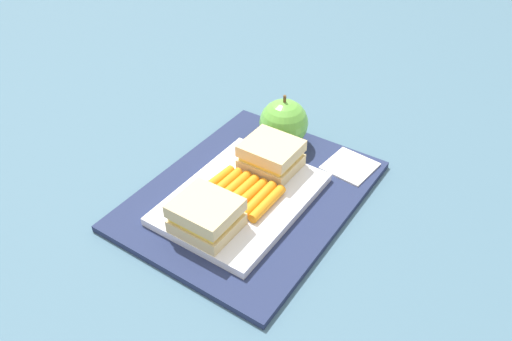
{
  "coord_description": "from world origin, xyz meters",
  "views": [
    {
      "loc": [
        -0.47,
        -0.32,
        0.5
      ],
      "look_at": [
        0.01,
        0.0,
        0.04
      ],
      "focal_mm": 35.94,
      "sensor_mm": 36.0,
      "label": 1
    }
  ],
  "objects": [
    {
      "name": "ground_plane",
      "position": [
        0.0,
        0.0,
        0.0
      ],
      "size": [
        2.4,
        2.4,
        0.0
      ],
      "primitive_type": "plane",
      "color": "#42667A"
    },
    {
      "name": "lunchbag_mat",
      "position": [
        0.0,
        0.0,
        0.01
      ],
      "size": [
        0.36,
        0.28,
        0.01
      ],
      "primitive_type": "cube",
      "color": "navy",
      "rests_on": "ground_plane"
    },
    {
      "name": "food_tray",
      "position": [
        -0.03,
        0.0,
        0.02
      ],
      "size": [
        0.23,
        0.17,
        0.01
      ],
      "primitive_type": "cube",
      "color": "white",
      "rests_on": "lunchbag_mat"
    },
    {
      "name": "sandwich_half_left",
      "position": [
        -0.1,
        0.0,
        0.04
      ],
      "size": [
        0.07,
        0.08,
        0.04
      ],
      "color": "#DBC189",
      "rests_on": "food_tray"
    },
    {
      "name": "sandwich_half_right",
      "position": [
        0.05,
        0.0,
        0.04
      ],
      "size": [
        0.07,
        0.08,
        0.04
      ],
      "color": "#DBC189",
      "rests_on": "food_tray"
    },
    {
      "name": "carrot_sticks_bundle",
      "position": [
        -0.03,
        -0.0,
        0.03
      ],
      "size": [
        0.08,
        0.1,
        0.02
      ],
      "color": "orange",
      "rests_on": "food_tray"
    },
    {
      "name": "apple",
      "position": [
        0.13,
        0.03,
        0.05
      ],
      "size": [
        0.08,
        0.08,
        0.09
      ],
      "color": "#66B742",
      "rests_on": "lunchbag_mat"
    },
    {
      "name": "paper_napkin",
      "position": [
        0.14,
        -0.09,
        0.01
      ],
      "size": [
        0.08,
        0.08,
        0.0
      ],
      "primitive_type": "cube",
      "rotation": [
        0.0,
        0.0,
        -0.1
      ],
      "color": "white",
      "rests_on": "lunchbag_mat"
    }
  ]
}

